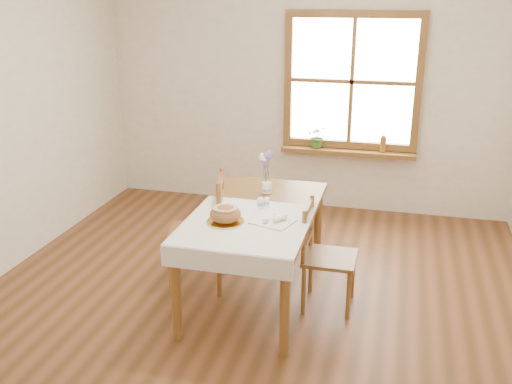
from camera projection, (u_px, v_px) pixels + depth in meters
ground at (246, 313)px, 4.43m from camera, size 5.00×5.00×0.00m
room_walls at (245, 94)px, 3.86m from camera, size 4.60×5.10×2.65m
window at (352, 82)px, 6.08m from camera, size 1.46×0.08×1.46m
window_sill at (347, 152)px, 6.27m from camera, size 1.46×0.20×0.05m
dining_table at (256, 220)px, 4.48m from camera, size 0.90×1.60×0.75m
table_linen at (246, 224)px, 4.17m from camera, size 0.91×0.99×0.01m
chair_left at (196, 231)px, 4.70m from camera, size 0.57×0.56×0.98m
chair_right at (330, 256)px, 4.41m from camera, size 0.42×0.40×0.86m
bread_plate at (226, 222)px, 4.18m from camera, size 0.31×0.31×0.01m
bread_loaf at (225, 213)px, 4.16m from camera, size 0.23×0.23×0.13m
egg_napkin at (273, 221)px, 4.19m from camera, size 0.35×0.32×0.01m
eggs at (273, 217)px, 4.18m from camera, size 0.27×0.26×0.05m
salt_shaker at (267, 202)px, 4.47m from camera, size 0.05×0.05×0.08m
pepper_shaker at (260, 203)px, 4.44m from camera, size 0.06×0.06×0.10m
flower_vase at (267, 188)px, 4.80m from camera, size 0.08×0.08×0.09m
lavender_bouquet at (267, 168)px, 4.74m from camera, size 0.15×0.15×0.27m
potted_plant at (318, 139)px, 6.31m from camera, size 0.26×0.28×0.20m
amber_bottle at (383, 144)px, 6.14m from camera, size 0.07×0.07×0.19m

